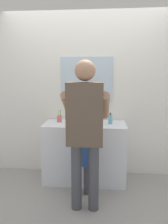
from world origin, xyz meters
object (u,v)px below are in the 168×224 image
(child_toddler, at_px, (82,156))
(toothbrush_cup, at_px, (59,118))
(soap_bottle, at_px, (110,119))
(adult_parent, at_px, (85,123))

(child_toddler, bearing_deg, toothbrush_cup, 129.68)
(toothbrush_cup, relative_size, soap_bottle, 1.25)
(toothbrush_cup, height_order, child_toddler, toothbrush_cup)
(child_toddler, height_order, adult_parent, adult_parent)
(child_toddler, relative_size, adult_parent, 0.52)
(child_toddler, xyz_separation_m, adult_parent, (0.06, -0.30, 0.51))
(toothbrush_cup, xyz_separation_m, soap_bottle, (0.75, -0.07, 0.01))
(soap_bottle, distance_m, adult_parent, 0.77)
(toothbrush_cup, xyz_separation_m, child_toddler, (0.39, -0.47, -0.39))
(soap_bottle, xyz_separation_m, child_toddler, (-0.36, -0.40, -0.40))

